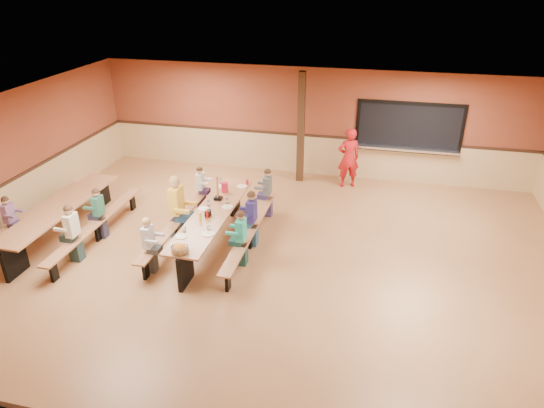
# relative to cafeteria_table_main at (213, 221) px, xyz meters

# --- Properties ---
(ground) EXTENTS (12.00, 12.00, 0.00)m
(ground) POSITION_rel_cafeteria_table_main_xyz_m (1.39, -0.59, -0.53)
(ground) COLOR brown
(ground) RESTS_ON ground
(room_envelope) EXTENTS (12.04, 10.04, 3.02)m
(room_envelope) POSITION_rel_cafeteria_table_main_xyz_m (1.39, -0.59, 0.16)
(room_envelope) COLOR brown
(room_envelope) RESTS_ON ground
(kitchen_pass_through) EXTENTS (2.78, 0.28, 1.38)m
(kitchen_pass_through) POSITION_rel_cafeteria_table_main_xyz_m (3.99, 4.37, 0.96)
(kitchen_pass_through) COLOR black
(kitchen_pass_through) RESTS_ON ground
(structural_post) EXTENTS (0.18, 0.18, 3.00)m
(structural_post) POSITION_rel_cafeteria_table_main_xyz_m (1.19, 3.81, 0.97)
(structural_post) COLOR black
(structural_post) RESTS_ON ground
(cafeteria_table_main) EXTENTS (1.91, 3.70, 0.74)m
(cafeteria_table_main) POSITION_rel_cafeteria_table_main_xyz_m (0.00, 0.00, 0.00)
(cafeteria_table_main) COLOR #99613C
(cafeteria_table_main) RESTS_ON ground
(cafeteria_table_second) EXTENTS (1.91, 3.70, 0.74)m
(cafeteria_table_second) POSITION_rel_cafeteria_table_main_xyz_m (-3.31, -0.48, 0.00)
(cafeteria_table_second) COLOR #99613C
(cafeteria_table_second) RESTS_ON ground
(seated_child_white_left) EXTENTS (0.34, 0.28, 1.15)m
(seated_child_white_left) POSITION_rel_cafeteria_table_main_xyz_m (-0.83, -1.30, 0.05)
(seated_child_white_left) COLOR silver
(seated_child_white_left) RESTS_ON ground
(seated_adult_yellow) EXTENTS (0.48, 0.39, 1.43)m
(seated_adult_yellow) POSITION_rel_cafeteria_table_main_xyz_m (-0.83, 0.06, 0.19)
(seated_adult_yellow) COLOR yellow
(seated_adult_yellow) RESTS_ON ground
(seated_child_grey_left) EXTENTS (0.32, 0.26, 1.11)m
(seated_child_grey_left) POSITION_rel_cafeteria_table_main_xyz_m (-0.83, 1.46, 0.03)
(seated_child_grey_left) COLOR silver
(seated_child_grey_left) RESTS_ON ground
(seated_child_teal_right) EXTENTS (0.35, 0.29, 1.17)m
(seated_child_teal_right) POSITION_rel_cafeteria_table_main_xyz_m (0.83, -0.65, 0.06)
(seated_child_teal_right) COLOR #29AF96
(seated_child_teal_right) RESTS_ON ground
(seated_child_navy_right) EXTENTS (0.38, 0.31, 1.24)m
(seated_child_navy_right) POSITION_rel_cafeteria_table_main_xyz_m (0.83, 0.12, 0.09)
(seated_child_navy_right) COLOR navy
(seated_child_navy_right) RESTS_ON ground
(seated_child_char_right) EXTENTS (0.35, 0.29, 1.18)m
(seated_child_char_right) POSITION_rel_cafeteria_table_main_xyz_m (0.83, 1.52, 0.06)
(seated_child_char_right) COLOR #50575B
(seated_child_char_right) RESTS_ON ground
(seated_child_purple_sec) EXTENTS (0.33, 0.27, 1.12)m
(seated_child_purple_sec) POSITION_rel_cafeteria_table_main_xyz_m (-4.13, -1.04, 0.03)
(seated_child_purple_sec) COLOR slate
(seated_child_purple_sec) RESTS_ON ground
(seated_child_green_sec) EXTENTS (0.34, 0.28, 1.15)m
(seated_child_green_sec) POSITION_rel_cafeteria_table_main_xyz_m (-2.48, -0.32, 0.05)
(seated_child_green_sec) COLOR #2B684F
(seated_child_green_sec) RESTS_ON ground
(seated_child_tan_sec) EXTENTS (0.38, 0.31, 1.22)m
(seated_child_tan_sec) POSITION_rel_cafeteria_table_main_xyz_m (-2.48, -1.28, 0.09)
(seated_child_tan_sec) COLOR beige
(seated_child_tan_sec) RESTS_ON ground
(standing_woman) EXTENTS (0.70, 0.59, 1.63)m
(standing_woman) POSITION_rel_cafeteria_table_main_xyz_m (2.51, 3.70, 0.29)
(standing_woman) COLOR #B51418
(standing_woman) RESTS_ON ground
(punch_pitcher) EXTENTS (0.16, 0.16, 0.22)m
(punch_pitcher) POSITION_rel_cafeteria_table_main_xyz_m (-0.07, 1.04, 0.32)
(punch_pitcher) COLOR #B2172E
(punch_pitcher) RESTS_ON cafeteria_table_main
(chip_bowl) EXTENTS (0.32, 0.32, 0.15)m
(chip_bowl) POSITION_rel_cafeteria_table_main_xyz_m (-0.03, -1.63, 0.29)
(chip_bowl) COLOR orange
(chip_bowl) RESTS_ON cafeteria_table_main
(napkin_dispenser) EXTENTS (0.10, 0.14, 0.13)m
(napkin_dispenser) POSITION_rel_cafeteria_table_main_xyz_m (-0.03, -0.18, 0.28)
(napkin_dispenser) COLOR black
(napkin_dispenser) RESTS_ON cafeteria_table_main
(condiment_mustard) EXTENTS (0.06, 0.06, 0.17)m
(condiment_mustard) POSITION_rel_cafeteria_table_main_xyz_m (-0.12, -0.37, 0.30)
(condiment_mustard) COLOR yellow
(condiment_mustard) RESTS_ON cafeteria_table_main
(condiment_ketchup) EXTENTS (0.06, 0.06, 0.17)m
(condiment_ketchup) POSITION_rel_cafeteria_table_main_xyz_m (-0.02, -0.26, 0.30)
(condiment_ketchup) COLOR #B2140F
(condiment_ketchup) RESTS_ON cafeteria_table_main
(table_paddle) EXTENTS (0.16, 0.16, 0.56)m
(table_paddle) POSITION_rel_cafeteria_table_main_xyz_m (-0.08, 0.62, 0.35)
(table_paddle) COLOR black
(table_paddle) RESTS_ON cafeteria_table_main
(place_settings) EXTENTS (0.65, 3.30, 0.11)m
(place_settings) POSITION_rel_cafeteria_table_main_xyz_m (0.00, -0.00, 0.27)
(place_settings) COLOR beige
(place_settings) RESTS_ON cafeteria_table_main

